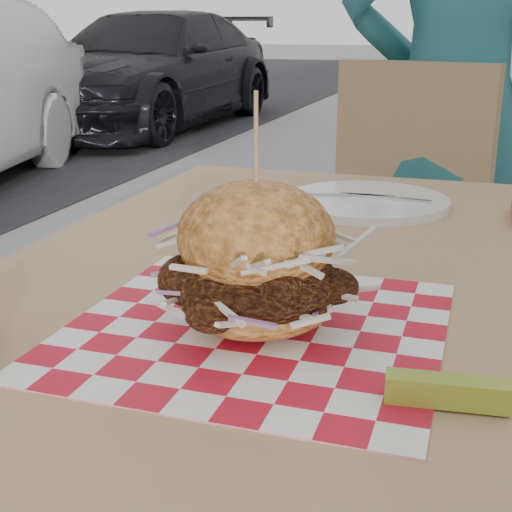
% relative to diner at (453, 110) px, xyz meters
% --- Properties ---
extents(diner, '(0.69, 0.54, 1.64)m').
position_rel_diner_xyz_m(diner, '(0.00, 0.00, 0.00)').
color(diner, '#296F77').
rests_on(diner, ground).
extents(car_dark, '(1.76, 4.13, 1.19)m').
position_rel_diner_xyz_m(car_dark, '(-3.35, 5.08, -0.23)').
color(car_dark, black).
rests_on(car_dark, ground).
extents(patio_table, '(0.80, 1.20, 0.75)m').
position_rel_diner_xyz_m(patio_table, '(-0.09, -1.16, -0.15)').
color(patio_table, tan).
rests_on(patio_table, ground).
extents(patio_chair, '(0.53, 0.53, 0.95)m').
position_rel_diner_xyz_m(patio_chair, '(-0.06, -0.20, -0.27)').
color(patio_chair, tan).
rests_on(patio_chair, ground).
extents(paper_liner, '(0.36, 0.36, 0.00)m').
position_rel_diner_xyz_m(paper_liner, '(-0.11, -1.34, -0.07)').
color(paper_liner, red).
rests_on(paper_liner, patio_table).
extents(sandwich, '(0.20, 0.20, 0.23)m').
position_rel_diner_xyz_m(sandwich, '(-0.11, -1.34, -0.01)').
color(sandwich, '#D6883C').
rests_on(sandwich, paper_liner).
extents(pickle_spear, '(0.10, 0.03, 0.02)m').
position_rel_diner_xyz_m(pickle_spear, '(0.08, -1.44, -0.06)').
color(pickle_spear, '#A0AF32').
rests_on(pickle_spear, paper_liner).
extents(place_setting, '(0.27, 0.27, 0.02)m').
position_rel_diner_xyz_m(place_setting, '(-0.09, -0.81, -0.07)').
color(place_setting, white).
rests_on(place_setting, patio_table).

